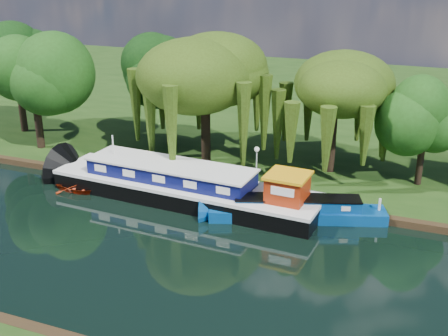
% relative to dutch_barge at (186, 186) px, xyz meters
% --- Properties ---
extents(ground, '(120.00, 120.00, 0.00)m').
position_rel_dutch_barge_xyz_m(ground, '(3.10, -6.93, -0.95)').
color(ground, black).
extents(far_bank, '(120.00, 52.00, 0.45)m').
position_rel_dutch_barge_xyz_m(far_bank, '(3.10, 27.07, -0.73)').
color(far_bank, black).
rests_on(far_bank, ground).
extents(dutch_barge, '(18.45, 5.18, 3.85)m').
position_rel_dutch_barge_xyz_m(dutch_barge, '(0.00, 0.00, 0.00)').
color(dutch_barge, black).
rests_on(dutch_barge, ground).
extents(narrowboat, '(10.64, 5.13, 1.55)m').
position_rel_dutch_barge_xyz_m(narrowboat, '(7.47, -0.15, -0.40)').
color(narrowboat, navy).
rests_on(narrowboat, ground).
extents(red_dinghy, '(3.44, 2.50, 0.70)m').
position_rel_dutch_barge_xyz_m(red_dinghy, '(-7.40, -1.29, -0.95)').
color(red_dinghy, maroon).
rests_on(red_dinghy, ground).
extents(willow_left, '(7.52, 7.52, 9.01)m').
position_rel_dutch_barge_xyz_m(willow_left, '(-1.33, 6.35, 6.04)').
color(willow_left, black).
rests_on(willow_left, far_bank).
extents(willow_right, '(6.27, 6.27, 7.64)m').
position_rel_dutch_barge_xyz_m(willow_right, '(7.81, 7.61, 5.07)').
color(willow_right, black).
rests_on(willow_right, far_bank).
extents(tree_far_left, '(5.51, 5.51, 8.88)m').
position_rel_dutch_barge_xyz_m(tree_far_left, '(-15.03, 4.29, 5.57)').
color(tree_far_left, black).
rests_on(tree_far_left, far_bank).
extents(tree_far_back, '(5.08, 5.08, 8.55)m').
position_rel_dutch_barge_xyz_m(tree_far_back, '(-19.41, 7.52, 5.46)').
color(tree_far_back, black).
rests_on(tree_far_back, far_bank).
extents(tree_far_mid, '(5.01, 5.01, 8.20)m').
position_rel_dutch_barge_xyz_m(tree_far_mid, '(-5.66, 8.91, 5.15)').
color(tree_far_mid, black).
rests_on(tree_far_mid, far_bank).
extents(tree_far_right, '(3.90, 3.90, 6.37)m').
position_rel_dutch_barge_xyz_m(tree_far_right, '(13.95, 7.35, 3.90)').
color(tree_far_right, black).
rests_on(tree_far_right, far_bank).
extents(lamppost, '(0.36, 0.36, 2.56)m').
position_rel_dutch_barge_xyz_m(lamppost, '(3.60, 3.57, 1.47)').
color(lamppost, silver).
rests_on(lamppost, far_bank).
extents(mooring_posts, '(19.16, 0.16, 1.00)m').
position_rel_dutch_barge_xyz_m(mooring_posts, '(2.60, 1.47, -0.00)').
color(mooring_posts, silver).
rests_on(mooring_posts, far_bank).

